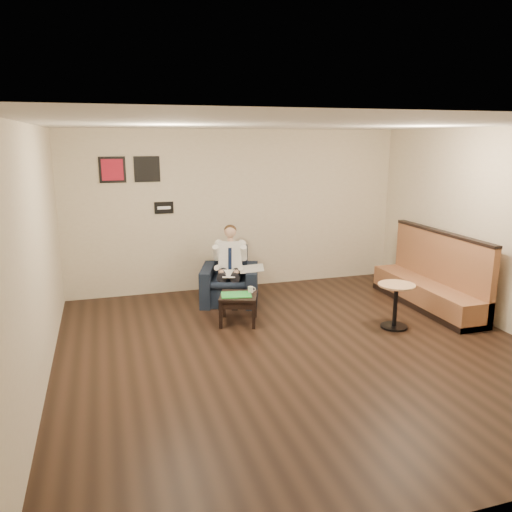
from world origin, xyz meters
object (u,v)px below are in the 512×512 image
object	(u,v)px
side_table	(238,309)
cafe_table	(395,306)
armchair	(230,276)
banquette	(428,270)
smartphone	(242,291)
green_folder	(236,295)
seated_man	(229,268)
coffee_mug	(251,290)

from	to	relation	value
side_table	cafe_table	bearing A→B (deg)	-21.88
armchair	banquette	xyz separation A→B (m)	(2.96, -1.16, 0.16)
cafe_table	smartphone	bearing A→B (deg)	154.10
smartphone	green_folder	bearing A→B (deg)	-103.96
green_folder	armchair	bearing A→B (deg)	81.21
seated_man	banquette	size ratio (longest dim) A/B	0.51
coffee_mug	seated_man	bearing A→B (deg)	98.21
banquette	coffee_mug	bearing A→B (deg)	175.41
armchair	coffee_mug	distance (m)	0.93
armchair	coffee_mug	size ratio (longest dim) A/B	9.96
coffee_mug	cafe_table	bearing A→B (deg)	-25.24
smartphone	seated_man	bearing A→B (deg)	120.41
armchair	green_folder	xyz separation A→B (m)	(-0.15, -0.98, -0.00)
green_folder	banquette	bearing A→B (deg)	-3.15
smartphone	banquette	size ratio (longest dim) A/B	0.06
armchair	green_folder	bearing A→B (deg)	-80.43
smartphone	cafe_table	bearing A→B (deg)	3.49
green_folder	cafe_table	world-z (taller)	cafe_table
smartphone	banquette	distance (m)	3.01
side_table	cafe_table	distance (m)	2.25
cafe_table	seated_man	bearing A→B (deg)	139.59
green_folder	seated_man	bearing A→B (deg)	82.45
smartphone	banquette	bearing A→B (deg)	23.49
banquette	green_folder	bearing A→B (deg)	176.85
side_table	banquette	xyz separation A→B (m)	(3.08, -0.18, 0.38)
armchair	coffee_mug	xyz separation A→B (m)	(0.08, -0.93, 0.04)
side_table	armchair	bearing A→B (deg)	83.06
green_folder	smartphone	xyz separation A→B (m)	(0.13, 0.14, -0.00)
side_table	smartphone	world-z (taller)	smartphone
coffee_mug	smartphone	bearing A→B (deg)	143.51
seated_man	banquette	distance (m)	3.18
smartphone	cafe_table	world-z (taller)	cafe_table
side_table	smartphone	bearing A→B (deg)	53.26
coffee_mug	cafe_table	xyz separation A→B (m)	(1.88, -0.89, -0.15)
side_table	green_folder	world-z (taller)	green_folder
side_table	banquette	size ratio (longest dim) A/B	0.22
green_folder	cafe_table	distance (m)	2.28
coffee_mug	smartphone	xyz separation A→B (m)	(-0.10, 0.08, -0.04)
seated_man	smartphone	world-z (taller)	seated_man
seated_man	side_table	xyz separation A→B (m)	(-0.08, -0.87, -0.38)
armchair	cafe_table	bearing A→B (deg)	-24.33
side_table	seated_man	bearing A→B (deg)	84.55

